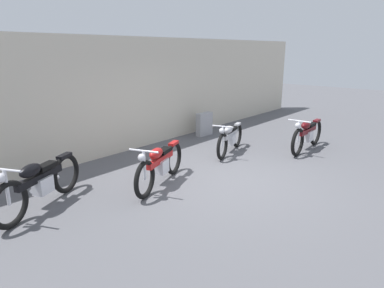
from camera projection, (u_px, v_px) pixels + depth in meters
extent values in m
plane|color=#56565B|center=(228.00, 179.00, 7.15)|extent=(40.00, 40.00, 0.00)
cube|color=beige|center=(123.00, 95.00, 8.91)|extent=(18.00, 0.30, 2.98)
cube|color=#9E9EA3|center=(204.00, 124.00, 10.72)|extent=(0.59, 0.23, 0.73)
sphere|color=maroon|center=(155.00, 157.00, 8.24)|extent=(0.24, 0.24, 0.24)
torus|color=black|center=(222.00, 146.00, 8.37)|extent=(0.67, 0.27, 0.67)
torus|color=black|center=(237.00, 135.00, 9.46)|extent=(0.67, 0.27, 0.67)
cube|color=silver|center=(231.00, 139.00, 8.95)|extent=(0.34, 0.26, 0.26)
cube|color=#ADADB2|center=(230.00, 134.00, 8.87)|extent=(0.94, 0.35, 0.11)
ellipsoid|color=#ADADB2|center=(229.00, 130.00, 8.68)|extent=(0.44, 0.29, 0.18)
cube|color=black|center=(233.00, 129.00, 8.98)|extent=(0.40, 0.26, 0.07)
cube|color=#ADADB2|center=(238.00, 124.00, 9.38)|extent=(0.31, 0.19, 0.06)
cylinder|color=silver|center=(223.00, 136.00, 8.30)|extent=(0.05, 0.05, 0.51)
cylinder|color=silver|center=(223.00, 126.00, 8.23)|extent=(0.18, 0.52, 0.03)
sphere|color=silver|center=(222.00, 131.00, 8.19)|extent=(0.13, 0.13, 0.13)
cylinder|color=silver|center=(229.00, 140.00, 9.17)|extent=(0.64, 0.23, 0.06)
torus|color=black|center=(145.00, 179.00, 6.18)|extent=(0.71, 0.34, 0.73)
torus|color=black|center=(174.00, 158.00, 7.39)|extent=(0.71, 0.34, 0.73)
cube|color=silver|center=(162.00, 166.00, 6.82)|extent=(0.37, 0.30, 0.28)
cube|color=#B21919|center=(160.00, 159.00, 6.73)|extent=(0.99, 0.45, 0.12)
ellipsoid|color=#B21919|center=(156.00, 153.00, 6.52)|extent=(0.48, 0.34, 0.20)
cube|color=black|center=(164.00, 151.00, 6.86)|extent=(0.43, 0.31, 0.08)
cube|color=#B21919|center=(174.00, 143.00, 7.30)|extent=(0.34, 0.22, 0.06)
cylinder|color=silver|center=(144.00, 165.00, 6.10)|extent=(0.06, 0.06, 0.55)
cylinder|color=silver|center=(144.00, 151.00, 6.03)|extent=(0.24, 0.55, 0.04)
sphere|color=silver|center=(142.00, 157.00, 5.98)|extent=(0.14, 0.14, 0.14)
cylinder|color=silver|center=(161.00, 166.00, 7.06)|extent=(0.67, 0.30, 0.06)
torus|color=black|center=(10.00, 205.00, 5.14)|extent=(0.72, 0.41, 0.76)
torus|color=black|center=(66.00, 173.00, 6.43)|extent=(0.72, 0.41, 0.76)
cube|color=silver|center=(43.00, 185.00, 5.83)|extent=(0.39, 0.33, 0.29)
cube|color=black|center=(40.00, 177.00, 5.73)|extent=(1.01, 0.54, 0.12)
ellipsoid|color=black|center=(30.00, 171.00, 5.51)|extent=(0.50, 0.38, 0.21)
cube|color=black|center=(46.00, 166.00, 5.87)|extent=(0.45, 0.34, 0.08)
cube|color=black|center=(64.00, 156.00, 6.34)|extent=(0.35, 0.25, 0.06)
cylinder|color=silver|center=(7.00, 187.00, 5.06)|extent=(0.06, 0.06, 0.57)
cylinder|color=silver|center=(4.00, 170.00, 4.98)|extent=(0.29, 0.56, 0.04)
sphere|color=silver|center=(1.00, 178.00, 4.93)|extent=(0.14, 0.14, 0.14)
cylinder|color=silver|center=(45.00, 184.00, 6.07)|extent=(0.68, 0.36, 0.06)
torus|color=black|center=(298.00, 142.00, 8.63)|extent=(0.74, 0.12, 0.73)
torus|color=black|center=(316.00, 132.00, 9.66)|extent=(0.74, 0.12, 0.73)
cube|color=silver|center=(308.00, 136.00, 9.18)|extent=(0.33, 0.22, 0.28)
cube|color=#590F14|center=(308.00, 130.00, 9.10)|extent=(1.04, 0.15, 0.12)
ellipsoid|color=#590F14|center=(306.00, 125.00, 8.91)|extent=(0.45, 0.22, 0.20)
cube|color=black|center=(311.00, 125.00, 9.20)|extent=(0.41, 0.20, 0.08)
cube|color=#590F14|center=(317.00, 121.00, 9.57)|extent=(0.33, 0.14, 0.06)
cylinder|color=silver|center=(298.00, 132.00, 8.56)|extent=(0.06, 0.06, 0.55)
cylinder|color=silver|center=(299.00, 121.00, 8.48)|extent=(0.06, 0.58, 0.04)
sphere|color=silver|center=(298.00, 125.00, 8.45)|extent=(0.14, 0.14, 0.14)
cylinder|color=silver|center=(306.00, 136.00, 9.42)|extent=(0.71, 0.09, 0.06)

